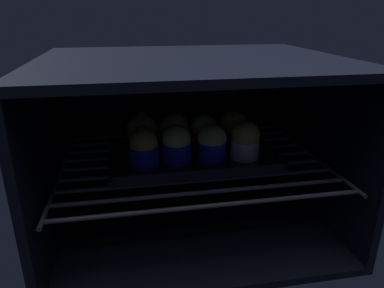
% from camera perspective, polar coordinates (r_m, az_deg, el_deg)
% --- Properties ---
extents(oven_cavity, '(0.59, 0.47, 0.37)m').
position_cam_1_polar(oven_cavity, '(0.79, -0.59, 0.74)').
color(oven_cavity, black).
rests_on(oven_cavity, ground).
extents(oven_rack, '(0.55, 0.42, 0.01)m').
position_cam_1_polar(oven_rack, '(0.77, -0.03, -2.73)').
color(oven_rack, '#444756').
rests_on(oven_rack, oven_cavity).
extents(baking_tray, '(0.34, 0.21, 0.02)m').
position_cam_1_polar(baking_tray, '(0.76, 0.00, -2.04)').
color(baking_tray, black).
rests_on(baking_tray, oven_rack).
extents(muffin_row0_col0, '(0.06, 0.06, 0.08)m').
position_cam_1_polar(muffin_row0_col0, '(0.70, -7.80, -0.56)').
color(muffin_row0_col0, '#1928B7').
rests_on(muffin_row0_col0, baking_tray).
extents(muffin_row0_col1, '(0.06, 0.06, 0.08)m').
position_cam_1_polar(muffin_row0_col1, '(0.71, -2.50, -0.12)').
color(muffin_row0_col1, '#1928B7').
rests_on(muffin_row0_col1, baking_tray).
extents(muffin_row0_col2, '(0.06, 0.06, 0.08)m').
position_cam_1_polar(muffin_row0_col2, '(0.72, 3.21, 0.12)').
color(muffin_row0_col2, '#1928B7').
rests_on(muffin_row0_col2, baking_tray).
extents(muffin_row0_col3, '(0.06, 0.06, 0.08)m').
position_cam_1_polar(muffin_row0_col3, '(0.74, 8.54, 0.59)').
color(muffin_row0_col3, silver).
rests_on(muffin_row0_col3, baking_tray).
extents(muffin_row1_col0, '(0.06, 0.06, 0.09)m').
position_cam_1_polar(muffin_row1_col0, '(0.77, -8.02, 1.66)').
color(muffin_row1_col0, '#1928B7').
rests_on(muffin_row1_col0, baking_tray).
extents(muffin_row1_col1, '(0.06, 0.06, 0.08)m').
position_cam_1_polar(muffin_row1_col1, '(0.77, -2.81, 1.92)').
color(muffin_row1_col1, red).
rests_on(muffin_row1_col1, baking_tray).
extents(muffin_row1_col2, '(0.06, 0.06, 0.08)m').
position_cam_1_polar(muffin_row1_col2, '(0.78, 1.98, 1.92)').
color(muffin_row1_col2, red).
rests_on(muffin_row1_col2, baking_tray).
extents(muffin_row1_col3, '(0.06, 0.06, 0.08)m').
position_cam_1_polar(muffin_row1_col3, '(0.80, 6.70, 2.35)').
color(muffin_row1_col3, '#1928B7').
rests_on(muffin_row1_col3, baking_tray).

